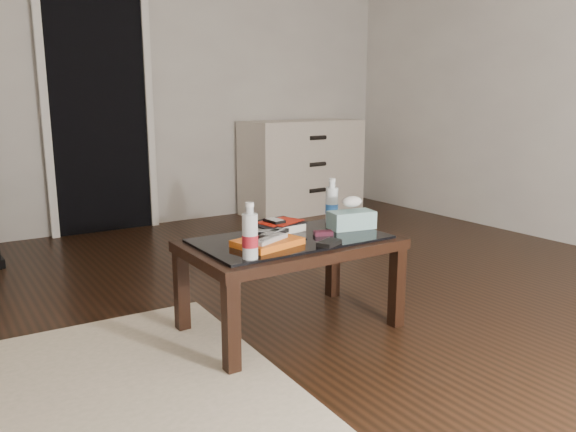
% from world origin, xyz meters
% --- Properties ---
extents(ground, '(5.00, 5.00, 0.00)m').
position_xyz_m(ground, '(0.00, 0.00, 0.00)').
color(ground, black).
rests_on(ground, ground).
extents(doorway, '(0.90, 0.08, 2.07)m').
position_xyz_m(doorway, '(-0.40, 2.47, 1.02)').
color(doorway, black).
rests_on(doorway, ground).
extents(coffee_table, '(1.00, 0.60, 0.46)m').
position_xyz_m(coffee_table, '(-0.22, -0.13, 0.40)').
color(coffee_table, black).
rests_on(coffee_table, ground).
extents(rug, '(2.05, 1.57, 0.01)m').
position_xyz_m(rug, '(-1.50, -0.29, 0.01)').
color(rug, beige).
rests_on(rug, ground).
extents(dresser, '(1.22, 0.57, 0.90)m').
position_xyz_m(dresser, '(1.47, 2.23, 0.45)').
color(dresser, beige).
rests_on(dresser, ground).
extents(magazines, '(0.32, 0.27, 0.03)m').
position_xyz_m(magazines, '(-0.38, -0.20, 0.48)').
color(magazines, orange).
rests_on(magazines, coffee_table).
extents(remote_silver, '(0.20, 0.13, 0.02)m').
position_xyz_m(remote_silver, '(-0.39, -0.24, 0.50)').
color(remote_silver, '#A0A0A4').
rests_on(remote_silver, magazines).
extents(remote_black_front, '(0.20, 0.13, 0.02)m').
position_xyz_m(remote_black_front, '(-0.33, -0.16, 0.50)').
color(remote_black_front, black).
rests_on(remote_black_front, magazines).
extents(remote_black_back, '(0.20, 0.13, 0.02)m').
position_xyz_m(remote_black_back, '(-0.36, -0.12, 0.50)').
color(remote_black_back, black).
rests_on(remote_black_back, magazines).
extents(textbook, '(0.26, 0.22, 0.05)m').
position_xyz_m(textbook, '(-0.21, 0.02, 0.48)').
color(textbook, black).
rests_on(textbook, coffee_table).
extents(dvd_mailers, '(0.21, 0.17, 0.01)m').
position_xyz_m(dvd_mailers, '(-0.20, 0.01, 0.51)').
color(dvd_mailers, '#A8190B').
rests_on(dvd_mailers, textbook).
extents(ipod, '(0.07, 0.11, 0.02)m').
position_xyz_m(ipod, '(-0.23, -0.00, 0.52)').
color(ipod, black).
rests_on(ipod, dvd_mailers).
extents(flip_phone, '(0.10, 0.07, 0.02)m').
position_xyz_m(flip_phone, '(-0.06, -0.18, 0.47)').
color(flip_phone, black).
rests_on(flip_phone, coffee_table).
extents(wallet, '(0.14, 0.11, 0.02)m').
position_xyz_m(wallet, '(-0.15, -0.35, 0.47)').
color(wallet, black).
rests_on(wallet, coffee_table).
extents(water_bottle_left, '(0.08, 0.08, 0.24)m').
position_xyz_m(water_bottle_left, '(-0.55, -0.34, 0.58)').
color(water_bottle_left, silver).
rests_on(water_bottle_left, coffee_table).
extents(water_bottle_right, '(0.07, 0.07, 0.24)m').
position_xyz_m(water_bottle_right, '(0.15, 0.03, 0.58)').
color(water_bottle_right, white).
rests_on(water_bottle_right, coffee_table).
extents(tissue_box, '(0.25, 0.16, 0.09)m').
position_xyz_m(tissue_box, '(0.15, -0.14, 0.51)').
color(tissue_box, teal).
rests_on(tissue_box, coffee_table).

